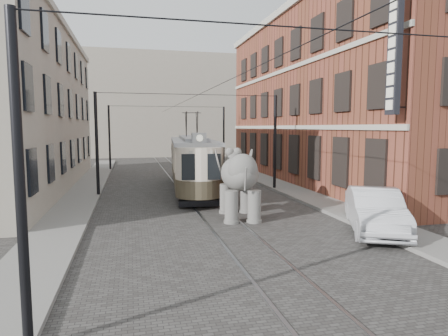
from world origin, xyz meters
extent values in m
plane|color=#42403D|center=(0.00, 0.00, 0.00)|extent=(120.00, 120.00, 0.00)
cube|color=slate|center=(6.00, 0.00, 0.07)|extent=(2.00, 60.00, 0.15)
cube|color=slate|center=(-6.50, 0.00, 0.07)|extent=(2.00, 60.00, 0.15)
cube|color=brown|center=(11.00, 9.00, 6.00)|extent=(8.00, 26.00, 12.00)
cube|color=#9F9684|center=(-11.00, 10.00, 5.00)|extent=(7.00, 24.00, 10.00)
cube|color=#9F9684|center=(0.00, 40.00, 7.00)|extent=(28.00, 10.00, 14.00)
imported|color=silver|center=(5.32, -4.41, 0.83)|extent=(3.72, 5.30, 1.66)
camera|label=1|loc=(-3.72, -17.30, 4.00)|focal=31.25mm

